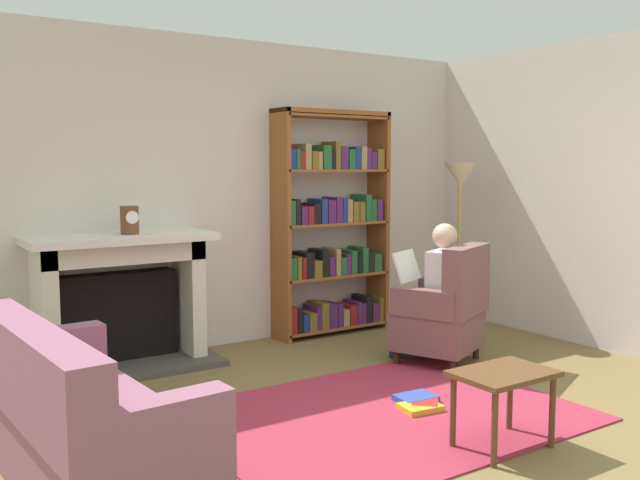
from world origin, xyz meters
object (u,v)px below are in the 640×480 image
fireplace (120,297)px  armchair_reading (445,312)px  bookshelf (332,228)px  seated_reader (432,286)px  floor_lamp (460,189)px  sofa_floral (78,424)px  side_table (503,383)px  mantel_clock (130,220)px

fireplace → armchair_reading: size_ratio=1.51×
bookshelf → armchair_reading: bookshelf is taller
seated_reader → floor_lamp: (0.89, 0.61, 0.76)m
bookshelf → sofa_floral: bearing=-145.9°
side_table → floor_lamp: bearing=50.4°
seated_reader → sofa_floral: seated_reader is taller
armchair_reading → sofa_floral: 3.11m
bookshelf → seated_reader: (0.13, -1.26, -0.39)m
side_table → fireplace: bearing=115.1°
seated_reader → bookshelf: bearing=-108.1°
armchair_reading → side_table: 1.71m
fireplace → sofa_floral: size_ratio=0.84×
fireplace → sofa_floral: 2.10m
mantel_clock → armchair_reading: 2.60m
mantel_clock → bookshelf: bookshelf is taller
mantel_clock → armchair_reading: (2.17, -1.23, -0.76)m
mantel_clock → floor_lamp: bearing=-9.7°
mantel_clock → fireplace: bearing=121.1°
seated_reader → mantel_clock: bearing=-51.8°
floor_lamp → armchair_reading: bearing=-139.9°
armchair_reading → seated_reader: (-0.05, 0.11, 0.20)m
bookshelf → armchair_reading: (0.18, -1.36, -0.59)m
fireplace → bookshelf: 2.10m
bookshelf → floor_lamp: (1.02, -0.65, 0.37)m
fireplace → armchair_reading: 2.60m
mantel_clock → armchair_reading: size_ratio=0.22×
bookshelf → side_table: bookshelf is taller
bookshelf → side_table: (-0.75, -2.80, -0.63)m
bookshelf → armchair_reading: 1.50m
fireplace → side_table: size_ratio=2.61×
armchair_reading → sofa_floral: armchair_reading is taller
fireplace → mantel_clock: 0.62m
armchair_reading → floor_lamp: floor_lamp is taller
sofa_floral → bookshelf: bearing=-59.6°
floor_lamp → side_table: bearing=-129.6°
floor_lamp → seated_reader: bearing=-145.9°
mantel_clock → seated_reader: mantel_clock is taller
fireplace → mantel_clock: mantel_clock is taller
bookshelf → armchair_reading: bearing=-82.7°
bookshelf → side_table: size_ratio=3.77×
armchair_reading → sofa_floral: bearing=-13.0°
bookshelf → mantel_clock: bearing=-176.1°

